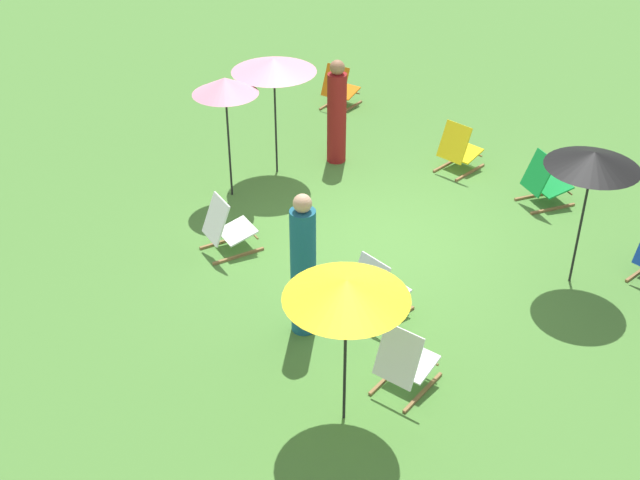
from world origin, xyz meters
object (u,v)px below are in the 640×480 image
umbrella_3 (593,160)px  umbrella_1 (346,290)px  deckchair_0 (459,150)px  deckchair_5 (339,89)px  deckchair_7 (227,228)px  umbrella_0 (274,65)px  person_0 (303,268)px  deckchair_4 (405,362)px  deckchair_9 (545,182)px  umbrella_2 (225,86)px  deckchair_8 (377,290)px  person_1 (337,114)px

umbrella_3 → umbrella_1: bearing=91.9°
deckchair_0 → deckchair_5: bearing=-9.3°
deckchair_7 → umbrella_0: bearing=-44.2°
person_0 → deckchair_4: bearing=-150.0°
umbrella_0 → umbrella_3: (-4.81, -1.28, -0.04)m
deckchair_9 → person_0: (-0.22, 4.63, 0.51)m
umbrella_0 → umbrella_3: 4.98m
umbrella_2 → person_0: (-3.30, 1.08, -0.89)m
umbrella_3 → deckchair_8: bearing=68.0°
deckchair_7 → deckchair_5: bearing=-48.7°
umbrella_1 → umbrella_3: (0.13, -3.90, 0.10)m
deckchair_7 → umbrella_0: size_ratio=0.44×
umbrella_1 → umbrella_2: umbrella_2 is taller
umbrella_0 → umbrella_2: bearing=101.1°
deckchair_7 → deckchair_8: bearing=-156.4°
deckchair_8 → umbrella_3: bearing=-115.2°
deckchair_8 → umbrella_1: (-1.13, 1.42, 1.29)m
person_1 → deckchair_8: bearing=126.1°
deckchair_9 → umbrella_1: umbrella_1 is taller
deckchair_4 → umbrella_0: (4.99, -1.81, 1.43)m
umbrella_2 → person_0: size_ratio=1.03×
umbrella_2 → umbrella_3: size_ratio=1.02×
deckchair_8 → deckchair_0: bearing=-62.7°
umbrella_3 → person_1: (4.55, 0.27, -0.94)m
deckchair_4 → umbrella_1: 1.52m
umbrella_0 → person_0: umbrella_0 is taller
umbrella_0 → deckchair_0: bearing=-126.6°
person_1 → umbrella_0: bearing=53.0°
deckchair_8 → deckchair_4: bearing=148.9°
deckchair_8 → umbrella_1: 2.23m
deckchair_4 → umbrella_1: bearing=71.9°
deckchair_4 → umbrella_2: size_ratio=0.45×
deckchair_0 → umbrella_0: bearing=45.5°
deckchair_0 → deckchair_9: bearing=-179.2°
deckchair_9 → umbrella_2: 4.91m
deckchair_0 → person_0: 4.76m
deckchair_0 → deckchair_4: (-3.25, 4.15, 0.00)m
deckchair_4 → deckchair_8: (1.18, -0.62, 0.00)m
deckchair_9 → umbrella_0: umbrella_0 is taller
deckchair_7 → person_1: person_1 is taller
umbrella_3 → person_1: size_ratio=1.08×
deckchair_7 → umbrella_3: (-3.32, -3.15, 1.39)m
deckchair_5 → umbrella_3: 6.47m
deckchair_4 → deckchair_8: 1.33m
deckchair_5 → umbrella_2: umbrella_2 is taller
umbrella_1 → deckchair_8: bearing=-51.6°
deckchair_4 → umbrella_1: size_ratio=0.48×
deckchair_4 → umbrella_0: 5.50m
deckchair_9 → deckchair_5: bearing=18.8°
deckchair_5 → deckchair_0: bearing=160.9°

